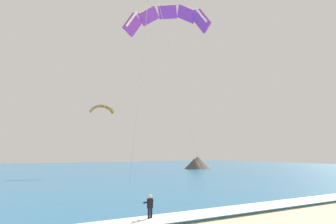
% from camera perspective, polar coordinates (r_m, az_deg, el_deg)
% --- Properties ---
extents(sea, '(200.00, 120.00, 0.20)m').
position_cam_1_polar(sea, '(76.26, -20.88, -10.94)').
color(sea, teal).
rests_on(sea, ground).
extents(surf_foam, '(200.00, 2.40, 0.04)m').
position_cam_1_polar(surf_foam, '(20.38, 6.54, -19.69)').
color(surf_foam, white).
rests_on(surf_foam, sea).
extents(surfboard, '(0.73, 1.46, 0.09)m').
position_cam_1_polar(surfboard, '(18.98, -3.66, -21.19)').
color(surfboard, '#E04C38').
rests_on(surfboard, ground).
extents(kitesurfer, '(0.59, 0.59, 1.69)m').
position_cam_1_polar(kitesurfer, '(18.81, -3.67, -18.46)').
color(kitesurfer, black).
rests_on(kitesurfer, ground).
extents(kite_primary, '(8.52, 9.42, 18.23)m').
position_cam_1_polar(kite_primary, '(30.58, -0.18, 18.55)').
color(kite_primary, purple).
extents(kite_distant, '(4.96, 1.74, 1.80)m').
position_cam_1_polar(kite_distant, '(58.69, -13.21, 0.77)').
color(kite_distant, orange).
extents(headland_right, '(8.67, 8.08, 3.51)m').
position_cam_1_polar(headland_right, '(78.48, 5.84, -10.19)').
color(headland_right, '#47423D').
rests_on(headland_right, ground).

